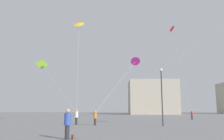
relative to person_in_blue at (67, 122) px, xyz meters
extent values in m
cylinder|color=#2D2D33|center=(0.00, 0.00, -0.56)|extent=(0.26, 0.26, 0.79)
cylinder|color=#3351B7|center=(0.00, 0.00, 0.18)|extent=(0.38, 0.38, 0.69)
sphere|color=tan|center=(0.00, 0.00, 0.66)|extent=(0.26, 0.26, 0.26)
cylinder|color=#2D2D33|center=(17.11, 25.18, -0.59)|extent=(0.24, 0.24, 0.72)
cylinder|color=red|center=(17.11, 25.18, 0.08)|extent=(0.34, 0.34, 0.63)
sphere|color=tan|center=(17.11, 25.18, 0.51)|extent=(0.24, 0.24, 0.24)
cylinder|color=#2D2D33|center=(1.24, 11.98, -0.59)|extent=(0.24, 0.24, 0.72)
cylinder|color=orange|center=(1.24, 11.98, 0.08)|extent=(0.34, 0.34, 0.63)
sphere|color=tan|center=(1.24, 11.98, 0.51)|extent=(0.24, 0.24, 0.24)
cylinder|color=#2D2D33|center=(-0.91, 13.07, -0.56)|extent=(0.26, 0.26, 0.79)
cylinder|color=white|center=(-0.91, 13.07, 0.18)|extent=(0.38, 0.38, 0.69)
sphere|color=tan|center=(-0.91, 13.07, 0.66)|extent=(0.26, 0.26, 0.26)
cone|color=#D12899|center=(6.21, 14.97, 6.85)|extent=(1.22, 0.92, 1.01)
sphere|color=#D12899|center=(6.14, 14.85, 6.64)|extent=(0.10, 0.10, 0.10)
sphere|color=#D12899|center=(6.08, 14.72, 6.43)|extent=(0.10, 0.10, 0.10)
sphere|color=#D12899|center=(6.01, 14.60, 6.22)|extent=(0.10, 0.10, 0.10)
cylinder|color=silver|center=(3.72, 13.48, 3.60)|extent=(4.98, 3.01, 6.52)
pyramid|color=#8CD12D|center=(-7.63, 22.56, 7.81)|extent=(1.64, 1.55, 1.00)
sphere|color=#8CD12D|center=(-7.58, 22.68, 7.58)|extent=(0.10, 0.10, 0.10)
sphere|color=#8CD12D|center=(-7.55, 22.82, 7.37)|extent=(0.10, 0.10, 0.10)
sphere|color=#8CD12D|center=(-7.53, 22.96, 7.16)|extent=(0.10, 0.10, 0.10)
cylinder|color=silver|center=(-4.26, 17.81, 4.07)|extent=(6.72, 9.49, 7.46)
cone|color=red|center=(13.66, 23.04, 14.25)|extent=(1.29, 1.39, 0.96)
sphere|color=red|center=(13.71, 23.17, 14.04)|extent=(0.10, 0.10, 0.10)
sphere|color=red|center=(13.76, 23.31, 13.83)|extent=(0.10, 0.10, 0.10)
sphere|color=red|center=(13.80, 23.44, 13.62)|extent=(0.10, 0.10, 0.10)
cylinder|color=silver|center=(15.39, 24.11, 7.30)|extent=(3.47, 2.16, 13.90)
cylinder|color=silver|center=(8.05, 9.18, 4.91)|extent=(13.63, 5.62, 9.15)
cone|color=yellow|center=(-1.20, 15.75, 12.05)|extent=(1.55, 1.34, 1.07)
sphere|color=yellow|center=(-1.25, 15.88, 11.84)|extent=(0.10, 0.10, 0.10)
sphere|color=yellow|center=(-1.31, 16.01, 11.63)|extent=(0.10, 0.10, 0.10)
sphere|color=yellow|center=(-1.37, 16.13, 11.42)|extent=(0.10, 0.10, 0.10)
cylinder|color=silver|center=(-1.05, 14.41, 6.20)|extent=(0.31, 2.69, 11.71)
cube|color=#B2A893|center=(20.19, 70.22, 5.01)|extent=(17.63, 15.89, 11.93)
cylinder|color=#2D2D30|center=(8.33, 10.59, 1.93)|extent=(0.12, 0.12, 5.76)
sphere|color=#EAE5C6|center=(8.33, 10.59, 4.96)|extent=(0.36, 0.36, 0.36)
cube|color=brown|center=(0.35, 0.10, -0.83)|extent=(0.25, 0.35, 0.24)
camera|label=1|loc=(2.00, -13.73, 0.73)|focal=37.01mm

